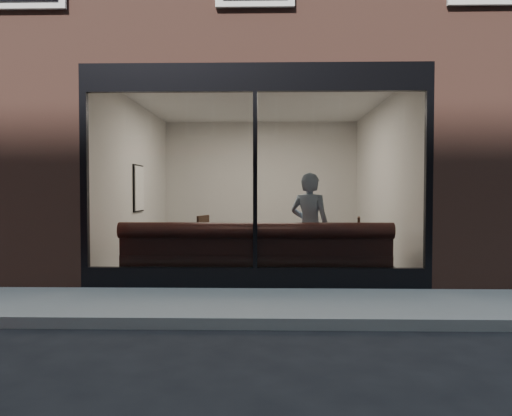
{
  "coord_description": "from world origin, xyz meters",
  "views": [
    {
      "loc": [
        0.18,
        -5.05,
        1.4
      ],
      "look_at": [
        0.0,
        2.4,
        1.14
      ],
      "focal_mm": 35.0,
      "sensor_mm": 36.0,
      "label": 1
    }
  ],
  "objects_px": {
    "person": "(310,227)",
    "cafe_table_right": "(371,232)",
    "cafe_chair_left": "(194,254)",
    "cafe_chair_right": "(347,258)",
    "banquette": "(256,268)",
    "cafe_table_left": "(185,231)"
  },
  "relations": [
    {
      "from": "person",
      "to": "cafe_table_left",
      "type": "height_order",
      "value": "person"
    },
    {
      "from": "person",
      "to": "cafe_table_left",
      "type": "relative_size",
      "value": 2.54
    },
    {
      "from": "cafe_table_right",
      "to": "cafe_chair_left",
      "type": "xyz_separation_m",
      "value": [
        -3.02,
        1.04,
        -0.5
      ]
    },
    {
      "from": "banquette",
      "to": "cafe_table_left",
      "type": "bearing_deg",
      "value": 150.66
    },
    {
      "from": "cafe_table_left",
      "to": "banquette",
      "type": "bearing_deg",
      "value": -29.34
    },
    {
      "from": "cafe_chair_right",
      "to": "banquette",
      "type": "bearing_deg",
      "value": 46.09
    },
    {
      "from": "cafe_table_right",
      "to": "cafe_chair_right",
      "type": "height_order",
      "value": "cafe_table_right"
    },
    {
      "from": "banquette",
      "to": "cafe_chair_right",
      "type": "distance_m",
      "value": 1.91
    },
    {
      "from": "cafe_table_right",
      "to": "person",
      "type": "bearing_deg",
      "value": -162.36
    },
    {
      "from": "cafe_table_left",
      "to": "cafe_chair_right",
      "type": "height_order",
      "value": "cafe_table_left"
    },
    {
      "from": "banquette",
      "to": "person",
      "type": "bearing_deg",
      "value": 15.3
    },
    {
      "from": "person",
      "to": "cafe_table_left",
      "type": "bearing_deg",
      "value": 10.36
    },
    {
      "from": "cafe_table_right",
      "to": "banquette",
      "type": "bearing_deg",
      "value": -163.4
    },
    {
      "from": "cafe_table_right",
      "to": "cafe_chair_right",
      "type": "bearing_deg",
      "value": 117.82
    },
    {
      "from": "banquette",
      "to": "cafe_chair_right",
      "type": "relative_size",
      "value": 8.53
    },
    {
      "from": "banquette",
      "to": "person",
      "type": "xyz_separation_m",
      "value": [
        0.83,
        0.23,
        0.61
      ]
    },
    {
      "from": "person",
      "to": "cafe_chair_left",
      "type": "distance_m",
      "value": 2.5
    },
    {
      "from": "person",
      "to": "banquette",
      "type": "bearing_deg",
      "value": 38.0
    },
    {
      "from": "banquette",
      "to": "cafe_chair_right",
      "type": "xyz_separation_m",
      "value": [
        1.56,
        1.1,
        0.01
      ]
    },
    {
      "from": "cafe_chair_left",
      "to": "cafe_chair_right",
      "type": "relative_size",
      "value": 0.94
    },
    {
      "from": "cafe_table_right",
      "to": "cafe_table_left",
      "type": "bearing_deg",
      "value": 177.75
    },
    {
      "from": "person",
      "to": "cafe_table_right",
      "type": "distance_m",
      "value": 1.07
    }
  ]
}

